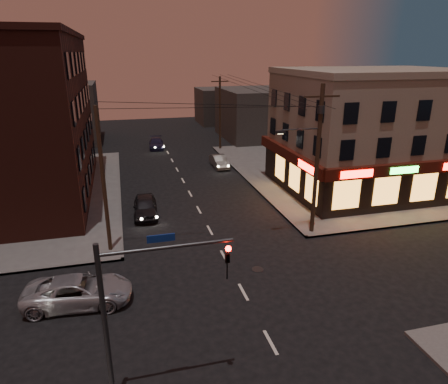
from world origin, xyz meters
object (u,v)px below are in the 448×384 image
object	(u,v)px
suv_cross	(78,291)
sedan_near	(145,206)
fire_hydrant	(312,223)
sedan_far	(156,143)
sedan_mid	(219,161)

from	to	relation	value
suv_cross	sedan_near	distance (m)	11.55
fire_hydrant	suv_cross	bearing A→B (deg)	-162.13
sedan_near	sedan_far	world-z (taller)	sedan_near
sedan_mid	sedan_far	bearing A→B (deg)	116.32
suv_cross	fire_hydrant	distance (m)	15.94
sedan_near	sedan_far	xyz separation A→B (m)	(3.06, 22.77, -0.10)
fire_hydrant	sedan_far	bearing A→B (deg)	105.67
sedan_mid	sedan_far	size ratio (longest dim) A/B	0.88
sedan_near	sedan_mid	distance (m)	14.80
sedan_far	fire_hydrant	xyz separation A→B (m)	(8.05, -28.70, -0.04)
sedan_mid	fire_hydrant	world-z (taller)	sedan_mid
sedan_near	sedan_mid	size ratio (longest dim) A/B	1.11
sedan_near	fire_hydrant	bearing A→B (deg)	-24.89
suv_cross	sedan_far	bearing A→B (deg)	-6.90
sedan_near	sedan_mid	xyz separation A→B (m)	(8.85, 11.86, -0.09)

